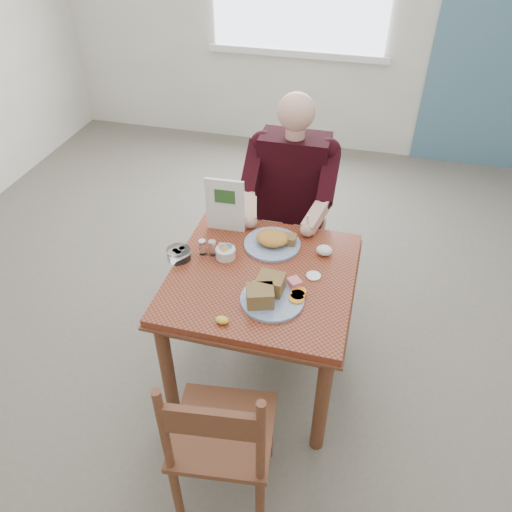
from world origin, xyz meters
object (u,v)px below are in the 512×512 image
(chair_near, at_px, (221,439))
(far_plate, at_px, (274,241))
(table, at_px, (262,290))
(diner, at_px, (291,191))
(chair_far, at_px, (291,228))
(near_plate, at_px, (270,293))

(chair_near, bearing_deg, far_plate, 90.69)
(table, height_order, diner, diner)
(table, relative_size, chair_far, 0.97)
(chair_near, bearing_deg, chair_far, 90.56)
(table, height_order, far_plate, far_plate)
(chair_far, xyz_separation_m, diner, (0.00, -0.09, 0.33))
(near_plate, height_order, far_plate, near_plate)
(table, relative_size, diner, 0.66)
(table, bearing_deg, near_plate, -64.64)
(chair_near, bearing_deg, table, 91.15)
(diner, height_order, far_plate, diner)
(chair_far, height_order, near_plate, chair_far)
(near_plate, bearing_deg, far_plate, 100.68)
(table, bearing_deg, far_plate, 89.22)
(table, xyz_separation_m, far_plate, (0.00, 0.24, 0.14))
(chair_far, relative_size, diner, 0.69)
(chair_far, bearing_deg, diner, -89.99)
(diner, bearing_deg, far_plate, -89.61)
(chair_near, bearing_deg, diner, 90.59)
(chair_near, xyz_separation_m, far_plate, (-0.01, 0.99, 0.30))
(table, xyz_separation_m, diner, (0.00, 0.71, 0.17))
(far_plate, bearing_deg, chair_far, 90.33)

